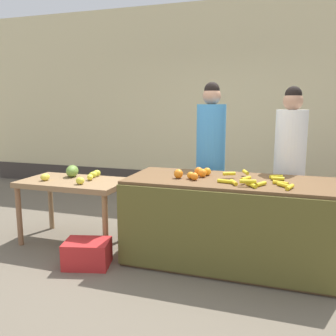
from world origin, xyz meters
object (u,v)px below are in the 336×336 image
Objects in this scene: vendor_woman_white_shirt at (289,167)px; produce_sack at (162,210)px; vendor_woman_blue_shirt at (210,161)px; produce_crate at (87,253)px.

produce_sack is (-1.50, -0.04, -0.63)m from vendor_woman_white_shirt.
vendor_woman_blue_shirt is 1.76m from produce_crate.
vendor_woman_blue_shirt is 0.90m from produce_sack.
produce_sack is at bearing -178.43° from vendor_woman_white_shirt.
vendor_woman_blue_shirt is 3.39× the size of produce_sack.
produce_sack is at bearing -176.92° from vendor_woman_blue_shirt.
produce_crate is 1.25m from produce_sack.
vendor_woman_white_shirt is at bearing 1.57° from produce_sack.
vendor_woman_blue_shirt is at bearing -179.45° from vendor_woman_white_shirt.
vendor_woman_white_shirt reaches higher than produce_sack.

